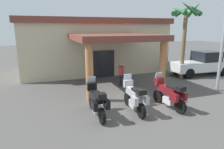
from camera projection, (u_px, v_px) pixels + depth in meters
ground_plane at (136, 104)px, 10.20m from camera, size 80.00×80.00×0.00m
motel_building at (93, 45)px, 17.81m from camera, size 12.59×11.57×4.58m
motorcycle_black at (97, 101)px, 8.59m from camera, size 0.71×2.21×1.61m
motorcycle_silver at (134, 97)px, 9.11m from camera, size 0.71×2.21×1.61m
motorcycle_maroon at (169, 94)px, 9.53m from camera, size 0.78×2.21×1.61m
pedestrian at (121, 73)px, 13.04m from camera, size 0.32×0.52×1.60m
pickup_truck_white at (202, 64)px, 16.31m from camera, size 5.27×2.12×1.95m
palm_tree_near_portico at (185, 20)px, 14.26m from camera, size 2.08×2.20×5.68m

